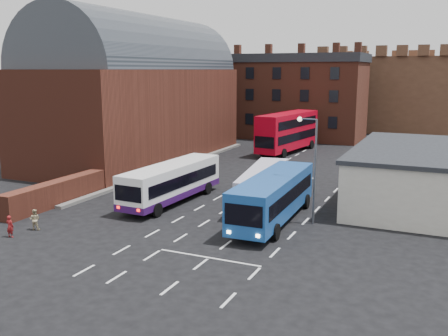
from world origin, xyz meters
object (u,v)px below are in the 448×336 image
at_px(bus_white_inbound, 263,184).
at_px(bus_blue, 274,195).
at_px(bus_red_double, 288,132).
at_px(street_lamp, 312,160).
at_px(bus_white_outbound, 172,180).
at_px(pedestrian_beige, 35,220).
at_px(pedestrian_red, 10,226).

xyz_separation_m(bus_white_inbound, bus_blue, (2.00, -3.58, 0.22)).
bearing_deg(bus_white_inbound, bus_red_double, -86.29).
relative_size(bus_blue, bus_red_double, 0.93).
bearing_deg(street_lamp, bus_red_double, 110.22).
bearing_deg(bus_white_inbound, bus_white_outbound, 8.09).
distance_m(bus_blue, pedestrian_beige, 15.44).
distance_m(bus_red_double, pedestrian_beige, 36.08).
distance_m(street_lamp, pedestrian_red, 19.18).
relative_size(street_lamp, pedestrian_red, 5.12).
bearing_deg(pedestrian_red, pedestrian_beige, -104.14).
relative_size(bus_white_inbound, pedestrian_red, 7.49).
bearing_deg(bus_blue, pedestrian_beige, 29.70).
distance_m(bus_white_inbound, pedestrian_beige, 16.09).
relative_size(bus_white_inbound, pedestrian_beige, 7.59).
bearing_deg(pedestrian_red, bus_white_outbound, -117.84).
height_order(bus_white_inbound, pedestrian_red, bus_white_inbound).
bearing_deg(pedestrian_red, street_lamp, -151.61).
distance_m(bus_white_outbound, pedestrian_red, 12.20).
bearing_deg(bus_white_outbound, bus_red_double, 90.21).
distance_m(bus_red_double, street_lamp, 28.88).
relative_size(bus_blue, pedestrian_red, 8.34).
relative_size(pedestrian_red, pedestrian_beige, 1.01).
xyz_separation_m(bus_white_outbound, street_lamp, (11.01, -0.92, 2.49)).
xyz_separation_m(bus_blue, pedestrian_beige, (-13.17, -7.97, -1.15)).
bearing_deg(bus_blue, bus_white_outbound, -11.25).
distance_m(pedestrian_red, pedestrian_beige, 1.73).
bearing_deg(bus_blue, bus_white_inbound, -62.25).
xyz_separation_m(bus_white_outbound, pedestrian_red, (-4.81, -11.17, -1.05)).
bearing_deg(bus_white_inbound, pedestrian_beige, 36.59).
bearing_deg(bus_red_double, bus_white_outbound, 95.75).
relative_size(bus_white_inbound, bus_red_double, 0.83).
relative_size(bus_white_outbound, bus_white_inbound, 1.06).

